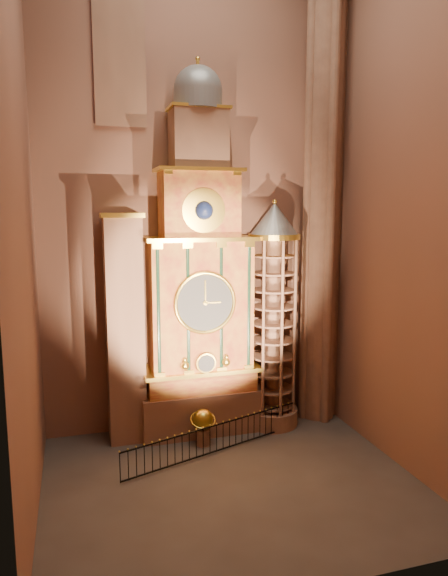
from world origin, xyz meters
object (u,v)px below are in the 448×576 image
object	(u,v)px
stair_turret	(273,318)
celestial_globe	(203,424)
astronomical_clock	(200,291)
portrait_tower	(125,328)
iron_railing	(217,438)

from	to	relation	value
stair_turret	celestial_globe	size ratio (longest dim) A/B	6.59
celestial_globe	stair_turret	bearing A→B (deg)	18.75
astronomical_clock	portrait_tower	distance (m)	3.73
stair_turret	celestial_globe	distance (m)	5.85
astronomical_clock	stair_turret	bearing A→B (deg)	-4.30
portrait_tower	stair_turret	xyz separation A→B (m)	(6.90, -0.28, 0.12)
astronomical_clock	iron_railing	xyz separation A→B (m)	(0.09, -2.49, -6.01)
portrait_tower	iron_railing	xyz separation A→B (m)	(3.49, -2.51, -4.48)
stair_turret	iron_railing	distance (m)	6.14
celestial_globe	iron_railing	distance (m)	1.06
portrait_tower	celestial_globe	bearing A→B (deg)	-26.51
astronomical_clock	iron_railing	world-z (taller)	astronomical_clock
portrait_tower	iron_railing	world-z (taller)	portrait_tower
astronomical_clock	stair_turret	xyz separation A→B (m)	(3.50, -0.26, -1.41)
stair_turret	celestial_globe	xyz separation A→B (m)	(-3.77, -1.28, -4.29)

